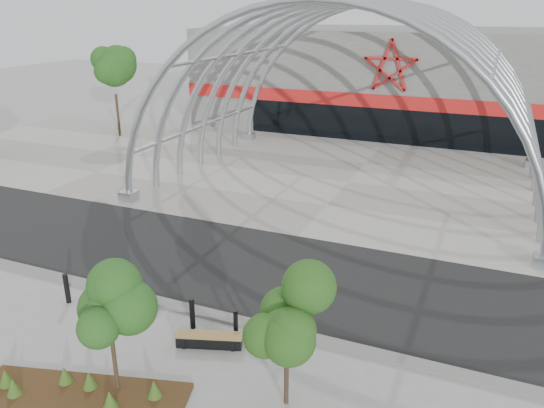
# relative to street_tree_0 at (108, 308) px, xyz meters

# --- Properties ---
(ground) EXTENTS (140.00, 140.00, 0.00)m
(ground) POSITION_rel_street_tree_0_xyz_m (0.90, 4.47, -2.57)
(ground) COLOR gray
(ground) RESTS_ON ground
(road) EXTENTS (140.00, 7.00, 0.02)m
(road) POSITION_rel_street_tree_0_xyz_m (0.90, 7.97, -2.56)
(road) COLOR black
(road) RESTS_ON ground
(forecourt) EXTENTS (60.00, 17.00, 0.04)m
(forecourt) POSITION_rel_street_tree_0_xyz_m (0.90, 19.97, -2.55)
(forecourt) COLOR #9A958A
(forecourt) RESTS_ON ground
(kerb) EXTENTS (60.00, 0.50, 0.12)m
(kerb) POSITION_rel_street_tree_0_xyz_m (0.90, 4.22, -2.51)
(kerb) COLOR slate
(kerb) RESTS_ON ground
(arena_building) EXTENTS (34.00, 15.24, 8.00)m
(arena_building) POSITION_rel_street_tree_0_xyz_m (0.90, 37.92, 1.42)
(arena_building) COLOR slate
(arena_building) RESTS_ON ground
(vault_canopy) EXTENTS (20.80, 15.80, 20.36)m
(vault_canopy) POSITION_rel_street_tree_0_xyz_m (0.90, 19.97, -2.55)
(vault_canopy) COLOR #9FA5AA
(vault_canopy) RESTS_ON ground
(planting_bed) EXTENTS (5.90, 3.15, 0.60)m
(planting_bed) POSITION_rel_street_tree_0_xyz_m (-0.81, -0.60, -2.43)
(planting_bed) COLOR #372712
(planting_bed) RESTS_ON ground
(street_tree_0) EXTENTS (1.57, 1.57, 3.58)m
(street_tree_0) POSITION_rel_street_tree_0_xyz_m (0.00, 0.00, 0.00)
(street_tree_0) COLOR #342918
(street_tree_0) RESTS_ON ground
(street_tree_1) EXTENTS (1.53, 1.53, 3.62)m
(street_tree_1) POSITION_rel_street_tree_0_xyz_m (4.32, 1.36, 0.03)
(street_tree_1) COLOR black
(street_tree_1) RESTS_ON ground
(bench_0) EXTENTS (1.80, 0.83, 0.37)m
(bench_0) POSITION_rel_street_tree_0_xyz_m (-2.19, 3.52, -2.39)
(bench_0) COLOR black
(bench_0) RESTS_ON ground
(bench_1) EXTENTS (2.08, 1.07, 0.43)m
(bench_1) POSITION_rel_street_tree_0_xyz_m (1.27, 2.73, -2.36)
(bench_1) COLOR black
(bench_1) RESTS_ON ground
(bollard_0) EXTENTS (0.17, 0.17, 1.09)m
(bollard_0) POSITION_rel_street_tree_0_xyz_m (-4.52, 3.04, -2.02)
(bollard_0) COLOR black
(bollard_0) RESTS_ON ground
(bollard_1) EXTENTS (0.15, 0.15, 0.95)m
(bollard_1) POSITION_rel_street_tree_0_xyz_m (-2.48, 4.21, -2.09)
(bollard_1) COLOR black
(bollard_1) RESTS_ON ground
(bollard_2) EXTENTS (0.17, 0.17, 1.05)m
(bollard_2) POSITION_rel_street_tree_0_xyz_m (0.29, 3.39, -2.04)
(bollard_2) COLOR black
(bollard_2) RESTS_ON ground
(bollard_3) EXTENTS (0.14, 0.14, 0.90)m
(bollard_3) POSITION_rel_street_tree_0_xyz_m (1.76, 3.54, -2.12)
(bollard_3) COLOR black
(bollard_3) RESTS_ON ground
(bollard_4) EXTENTS (0.16, 0.16, 1.02)m
(bollard_4) POSITION_rel_street_tree_0_xyz_m (3.11, 3.16, -2.06)
(bollard_4) COLOR black
(bollard_4) RESTS_ON ground
(bg_tree_0) EXTENTS (3.00, 3.00, 6.45)m
(bg_tree_0) POSITION_rel_street_tree_0_xyz_m (-19.10, 24.47, 2.07)
(bg_tree_0) COLOR #2F2114
(bg_tree_0) RESTS_ON ground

